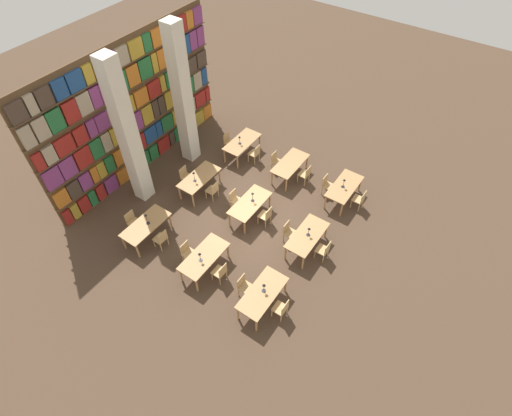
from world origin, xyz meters
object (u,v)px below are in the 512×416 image
object	(u,v)px
desk_lamp_7	(240,139)
reading_table_5	(290,164)
pillar_left	(128,135)
chair_1	(244,286)
desk_lamp_6	(194,175)
chair_16	(255,153)
chair_0	(282,309)
desk_lamp_2	(344,182)
pillar_center	(183,98)
reading_table_2	(344,188)
desk_lamp_3	(200,256)
chair_14	(213,190)
reading_table_1	(307,236)
chair_4	(360,199)
chair_7	(188,252)
chair_15	(186,176)
reading_table_6	(146,226)
chair_3	(289,232)
reading_table_0	(262,294)
chair_12	(161,238)
chair_8	(266,215)
chair_9	(235,200)
reading_table_7	(199,179)
desk_lamp_0	(264,287)
reading_table_3	(204,257)
reading_table_8	(242,143)
desk_lamp_4	(253,195)
chair_11	(276,161)
desk_lamp_5	(146,217)
desk_lamp_1	(309,230)
reading_table_4	(250,204)
chair_5	(327,184)
chair_6	(220,272)
chair_10	(305,174)
chair_17	(229,141)
chair_2	(324,250)

from	to	relation	value
desk_lamp_7	reading_table_5	bearing A→B (deg)	-85.87
pillar_left	chair_1	xyz separation A→B (m)	(-1.40, -6.00, -2.54)
pillar_left	desk_lamp_6	world-z (taller)	pillar_left
desk_lamp_6	chair_16	xyz separation A→B (m)	(3.01, -0.80, -0.61)
chair_0	desk_lamp_2	xyz separation A→B (m)	(5.62, 0.73, 0.57)
pillar_center	reading_table_2	size ratio (longest dim) A/B	3.26
desk_lamp_3	chair_14	world-z (taller)	desk_lamp_3
reading_table_1	pillar_left	bearing A→B (deg)	101.52
chair_4	chair_7	size ratio (longest dim) A/B	1.00
pillar_left	chair_15	distance (m)	3.08
desk_lamp_2	reading_table_6	size ratio (longest dim) A/B	0.23
chair_3	chair_14	xyz separation A→B (m)	(0.09, 3.58, 0.00)
pillar_left	chair_16	xyz separation A→B (m)	(4.21, -2.54, -2.54)
reading_table_0	reading_table_6	bearing A→B (deg)	91.05
chair_0	desk_lamp_2	world-z (taller)	desk_lamp_2
reading_table_0	chair_12	distance (m)	4.28
chair_8	chair_9	distance (m)	1.43
desk_lamp_6	reading_table_7	bearing A→B (deg)	1.75
chair_0	desk_lamp_0	xyz separation A→B (m)	(0.06, 0.71, 0.55)
reading_table_3	reading_table_8	distance (m)	6.16
chair_3	reading_table_6	distance (m)	5.15
desk_lamp_3	reading_table_6	xyz separation A→B (m)	(0.07, 2.63, -0.36)
reading_table_2	reading_table_5	bearing A→B (deg)	91.12
chair_14	desk_lamp_4	bearing A→B (deg)	-83.77
reading_table_5	chair_11	bearing A→B (deg)	86.13
reading_table_7	desk_lamp_5	bearing A→B (deg)	-179.08
desk_lamp_1	chair_11	world-z (taller)	desk_lamp_1
reading_table_4	chair_11	size ratio (longest dim) A/B	2.14
chair_0	chair_11	distance (m)	6.89
desk_lamp_3	desk_lamp_6	xyz separation A→B (m)	(2.77, 2.62, 0.05)
desk_lamp_7	pillar_left	bearing A→B (deg)	155.82
chair_5	desk_lamp_3	distance (m)	6.10
desk_lamp_3	desk_lamp_6	bearing A→B (deg)	43.33
chair_7	chair_6	bearing A→B (deg)	90.00
desk_lamp_0	chair_10	bearing A→B (deg)	16.96
chair_17	chair_14	bearing A→B (deg)	25.47
chair_1	chair_14	distance (m)	4.55
desk_lamp_3	reading_table_1	bearing A→B (deg)	-38.99
reading_table_4	reading_table_7	world-z (taller)	same
chair_11	chair_14	world-z (taller)	same
desk_lamp_0	chair_8	distance (m)	3.41
chair_3	chair_5	world-z (taller)	same
pillar_center	chair_2	xyz separation A→B (m)	(-1.55, -7.45, -2.54)
desk_lamp_1	desk_lamp_0	bearing A→B (deg)	179.06
reading_table_3	chair_7	bearing A→B (deg)	93.86
chair_8	chair_5	bearing A→B (deg)	-21.92
pillar_center	chair_8	xyz separation A→B (m)	(-1.38, -4.91, -2.54)
reading_table_6	chair_10	bearing A→B (deg)	-29.41
reading_table_0	chair_3	world-z (taller)	chair_3
chair_10	reading_table_8	size ratio (longest dim) A/B	0.47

